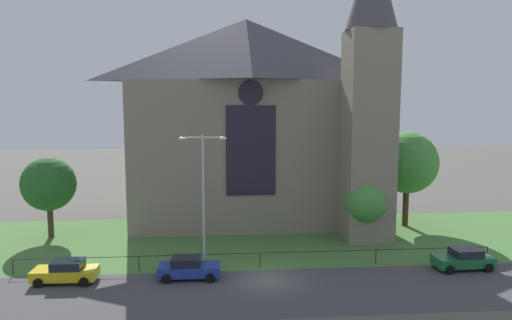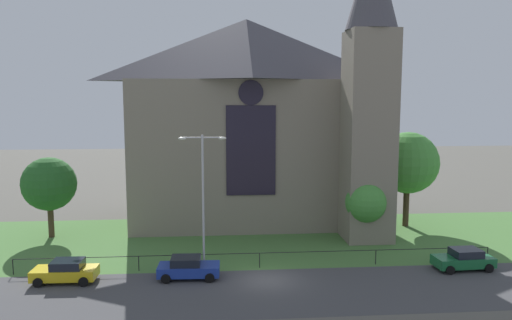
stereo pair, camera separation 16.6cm
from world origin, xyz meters
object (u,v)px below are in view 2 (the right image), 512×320
parked_car_yellow (66,271)px  parked_car_blue (188,268)px  streetlamp_near (203,187)px  tree_right_far (408,163)px  tree_right_near (366,203)px  parked_car_green (464,259)px  tree_left_far (49,184)px  church_building (255,119)px

parked_car_yellow → parked_car_blue: (8.21, 0.02, 0.00)m
parked_car_yellow → parked_car_blue: size_ratio=1.00×
streetlamp_near → parked_car_blue: (-1.04, -1.60, -5.34)m
tree_right_far → tree_right_near: bearing=-136.7°
parked_car_yellow → parked_car_green: bearing=-178.0°
tree_right_far → parked_car_blue: (-20.28, -12.38, -5.42)m
tree_right_near → tree_left_far: bearing=171.3°
church_building → tree_right_near: bearing=-45.1°
tree_left_far → tree_right_near: bearing=-8.7°
parked_car_green → church_building: bearing=-51.1°
tree_right_far → parked_car_yellow: bearing=-156.5°
church_building → streetlamp_near: church_building is taller
parked_car_blue → tree_right_far: bearing=33.5°
tree_right_far → streetlamp_near: (-19.23, -10.78, -0.09)m
church_building → parked_car_blue: (-5.86, -15.80, -9.53)m
parked_car_yellow → tree_right_far: bearing=-154.9°
tree_right_near → tree_right_far: tree_right_far is taller
parked_car_yellow → parked_car_blue: bearing=-178.3°
streetlamp_near → parked_car_green: size_ratio=2.29×
tree_right_far → tree_left_far: tree_right_far is taller
tree_right_near → parked_car_blue: bearing=-154.3°
tree_right_near → parked_car_blue: size_ratio=1.25×
church_building → parked_car_yellow: bearing=-131.6°
tree_left_far → parked_car_yellow: size_ratio=1.69×
tree_right_near → parked_car_yellow: 24.03m
church_building → tree_left_far: bearing=-166.2°
church_building → parked_car_blue: size_ratio=6.10×
church_building → tree_right_near: church_building is taller
tree_right_far → parked_car_yellow: 31.54m
church_building → parked_car_yellow: size_ratio=6.12×
tree_right_near → parked_car_green: 9.06m
tree_left_far → church_building: bearing=13.8°
parked_car_blue → streetlamp_near: bearing=59.0°
church_building → parked_car_yellow: church_building is taller
tree_right_near → parked_car_green: size_ratio=1.24×
tree_right_near → streetlamp_near: size_ratio=0.54×
tree_right_near → parked_car_green: bearing=-52.8°
church_building → tree_right_near: (8.73, -8.77, -6.73)m
tree_right_far → parked_car_blue: size_ratio=2.14×
tree_right_near → parked_car_yellow: (-22.80, -7.05, -2.80)m
parked_car_yellow → parked_car_green: (28.01, 0.19, 0.00)m
parked_car_green → parked_car_yellow: bearing=-2.5°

